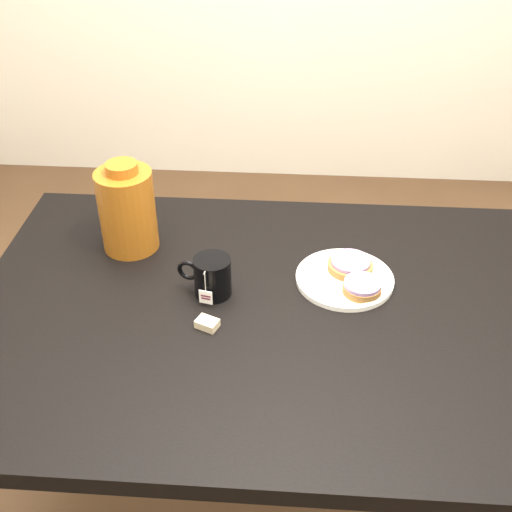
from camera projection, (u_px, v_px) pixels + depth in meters
name	position (u px, v px, depth m)	size (l,w,h in m)	color
ground_plane	(283.00, 510.00, 1.82)	(4.00, 4.00, 0.00)	brown
table	(290.00, 337.00, 1.43)	(1.40, 0.90, 0.75)	black
plate	(345.00, 278.00, 1.46)	(0.22, 0.22, 0.02)	white
bagel_back	(350.00, 265.00, 1.47)	(0.13, 0.13, 0.03)	brown
bagel_front	(362.00, 287.00, 1.40)	(0.09, 0.09, 0.03)	brown
mug	(212.00, 276.00, 1.40)	(0.13, 0.10, 0.09)	black
teabag_pouch	(207.00, 324.00, 1.33)	(0.04, 0.03, 0.02)	#C6B793
bagel_package	(127.00, 209.00, 1.52)	(0.17, 0.17, 0.23)	#66320D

